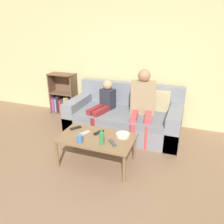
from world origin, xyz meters
The scene contains 14 objects.
ground_plane centered at (0.00, 0.00, 0.00)m, with size 22.00×22.00×0.00m, color #84664C.
wall_back centered at (0.00, 2.68, 1.30)m, with size 12.00×0.06×2.60m.
couch centered at (0.11, 2.10, 0.27)m, with size 2.02×0.99×0.84m.
bookshelf centered at (-1.44, 2.52, 0.33)m, with size 0.57×0.28×0.89m.
coffee_table centered at (0.03, 0.98, 0.38)m, with size 1.05×0.61×0.42m.
person_adult centered at (0.44, 2.02, 0.68)m, with size 0.46×0.72×1.18m.
person_child centered at (-0.27, 1.96, 0.54)m, with size 0.38×0.70×0.95m.
cup_near centered at (-0.11, 0.77, 0.47)m, with size 0.08×0.08×0.10m.
tv_remote_0 centered at (-0.36, 1.11, 0.43)m, with size 0.14×0.16×0.02m.
tv_remote_1 centered at (0.31, 0.89, 0.43)m, with size 0.15×0.16×0.02m.
tv_remote_2 centered at (-0.16, 1.00, 0.43)m, with size 0.11×0.17×0.02m.
tv_remote_3 centered at (0.02, 1.10, 0.43)m, with size 0.11×0.17×0.02m.
snack_bowl centered at (0.37, 1.12, 0.44)m, with size 0.19×0.19×0.05m.
bottle centered at (0.18, 0.83, 0.51)m, with size 0.06×0.06×0.20m.
Camera 1 is at (1.16, -1.46, 1.86)m, focal length 35.00 mm.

